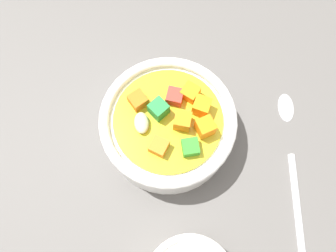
{
  "coord_description": "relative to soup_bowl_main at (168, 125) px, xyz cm",
  "views": [
    {
      "loc": [
        13.04,
        3.9,
        44.25
      ],
      "look_at": [
        0.0,
        0.0,
        2.82
      ],
      "focal_mm": 39.42,
      "sensor_mm": 36.0,
      "label": 1
    }
  ],
  "objects": [
    {
      "name": "spoon",
      "position": [
        -0.72,
        15.62,
        -2.69
      ],
      "size": [
        19.3,
        7.11,
        0.86
      ],
      "rotation": [
        0.0,
        0.0,
        3.44
      ],
      "color": "silver",
      "rests_on": "ground_plane"
    },
    {
      "name": "soup_bowl_main",
      "position": [
        0.0,
        0.0,
        0.0
      ],
      "size": [
        15.69,
        15.69,
        7.19
      ],
      "color": "white",
      "rests_on": "ground_plane"
    },
    {
      "name": "ground_plane",
      "position": [
        0.01,
        -0.02,
        -4.09
      ],
      "size": [
        140.0,
        140.0,
        2.0
      ],
      "primitive_type": "cube",
      "color": "#565451"
    }
  ]
}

